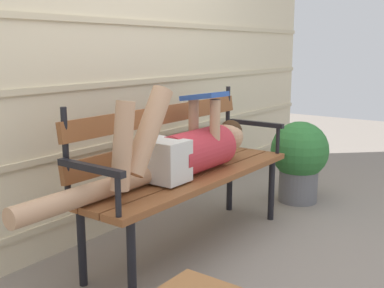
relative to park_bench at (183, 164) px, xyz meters
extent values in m
plane|color=gray|center=(0.00, -0.21, -0.52)|extent=(12.00, 12.00, 0.00)
cube|color=beige|center=(0.00, 0.56, 0.67)|extent=(5.41, 0.06, 2.38)
cube|color=beige|center=(0.00, 0.53, -0.33)|extent=(5.41, 0.02, 0.04)
cube|color=beige|center=(0.00, 0.53, 0.07)|extent=(5.41, 0.02, 0.04)
cube|color=beige|center=(0.00, 0.53, 0.47)|extent=(5.41, 0.02, 0.04)
cube|color=beige|center=(0.00, 0.53, 0.86)|extent=(5.41, 0.02, 0.04)
cube|color=brown|center=(0.00, -0.22, -0.06)|extent=(1.65, 0.14, 0.04)
cube|color=brown|center=(0.00, -0.07, -0.06)|extent=(1.65, 0.14, 0.04)
cube|color=brown|center=(0.00, 0.08, -0.06)|extent=(1.65, 0.14, 0.04)
cube|color=brown|center=(0.00, 0.15, 0.08)|extent=(1.58, 0.05, 0.11)
cube|color=brown|center=(0.00, 0.15, 0.29)|extent=(1.58, 0.05, 0.11)
cylinder|color=black|center=(-0.76, 0.15, 0.18)|extent=(0.03, 0.03, 0.46)
cylinder|color=black|center=(0.76, 0.15, 0.18)|extent=(0.03, 0.03, 0.46)
cylinder|color=black|center=(-0.72, -0.24, -0.30)|extent=(0.04, 0.04, 0.44)
cylinder|color=black|center=(0.72, -0.24, -0.30)|extent=(0.04, 0.04, 0.44)
cylinder|color=black|center=(-0.72, 0.11, -0.30)|extent=(0.04, 0.04, 0.44)
cylinder|color=black|center=(0.72, 0.11, -0.30)|extent=(0.04, 0.04, 0.44)
cube|color=black|center=(-0.80, -0.07, 0.15)|extent=(0.04, 0.43, 0.03)
cylinder|color=black|center=(-0.80, -0.24, 0.05)|extent=(0.03, 0.03, 0.20)
cube|color=black|center=(0.80, -0.07, 0.15)|extent=(0.04, 0.43, 0.03)
cylinder|color=black|center=(0.80, -0.24, 0.05)|extent=(0.03, 0.03, 0.20)
cylinder|color=#B72D38|center=(0.05, -0.07, 0.08)|extent=(0.50, 0.26, 0.26)
cube|color=silver|center=(-0.26, -0.07, 0.08)|extent=(0.20, 0.25, 0.23)
sphere|color=tan|center=(0.42, -0.07, 0.11)|extent=(0.19, 0.19, 0.19)
sphere|color=#382314|center=(0.44, -0.07, 0.15)|extent=(0.16, 0.16, 0.16)
cylinder|color=tan|center=(-0.46, -0.13, 0.28)|extent=(0.33, 0.11, 0.46)
cylinder|color=tan|center=(-0.64, -0.13, 0.24)|extent=(0.15, 0.09, 0.44)
cylinder|color=tan|center=(-0.76, -0.01, 0.01)|extent=(0.85, 0.10, 0.10)
cylinder|color=tan|center=(0.13, -0.15, 0.24)|extent=(0.06, 0.06, 0.31)
cylinder|color=tan|center=(0.13, 0.01, 0.24)|extent=(0.06, 0.06, 0.31)
cube|color=#284C9E|center=(0.13, -0.07, 0.41)|extent=(0.20, 0.26, 0.06)
cylinder|color=slate|center=(1.23, -0.23, -0.40)|extent=(0.31, 0.31, 0.25)
sphere|color=#2D7033|center=(1.23, -0.23, -0.10)|extent=(0.46, 0.46, 0.46)
camera|label=1|loc=(-2.22, -1.69, 0.70)|focal=43.93mm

